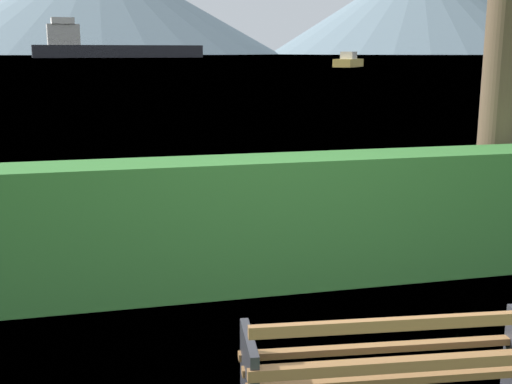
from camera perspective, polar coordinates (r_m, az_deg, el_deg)
The scene contains 6 objects.
water_surface at distance 312.05m, azimuth -13.41°, elevation 11.67°, with size 620.00×620.00×0.00m, color slate.
park_bench at distance 3.91m, azimuth 12.35°, elevation -15.32°, with size 1.82×0.75×0.87m.
hedge_row at distance 6.15m, azimuth 1.91°, elevation -2.70°, with size 13.91×0.61×1.26m, color #387A33.
cargo_ship_large at distance 252.25m, azimuth -13.22°, elevation 12.50°, with size 63.55×15.59×14.33m.
fishing_boat_near at distance 97.87m, azimuth 8.25°, elevation 11.45°, with size 6.51×7.29×2.24m.
distant_hills at distance 576.38m, azimuth -12.70°, elevation 15.93°, with size 818.26×350.30×88.56m.
Camera 1 is at (-1.58, -3.16, 2.23)m, focal length 44.85 mm.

